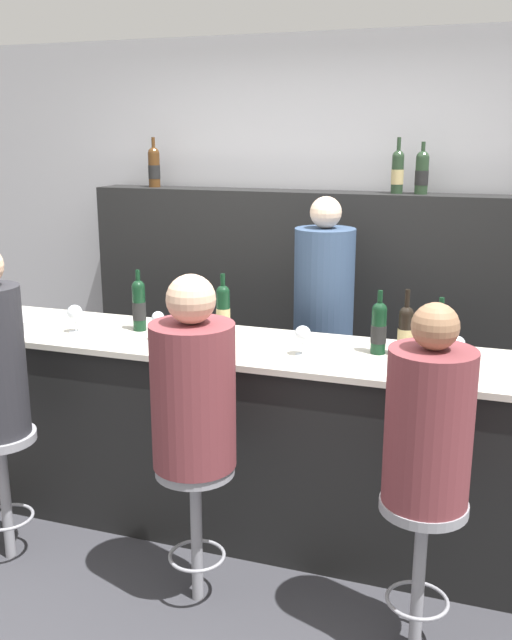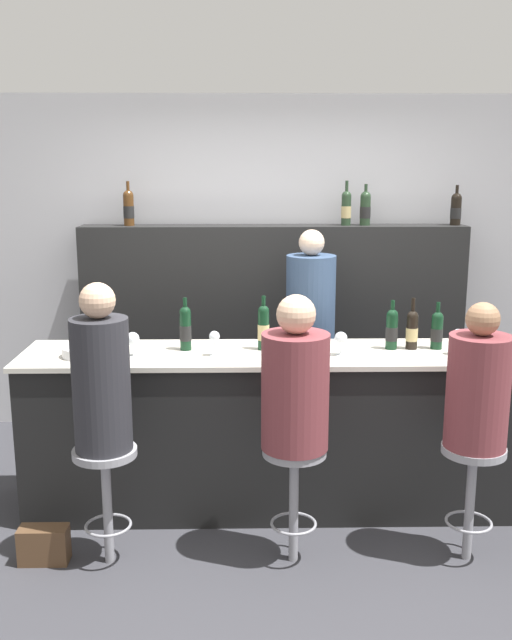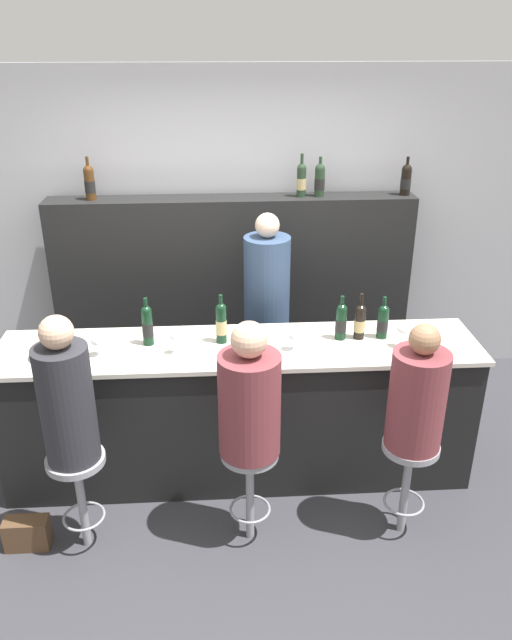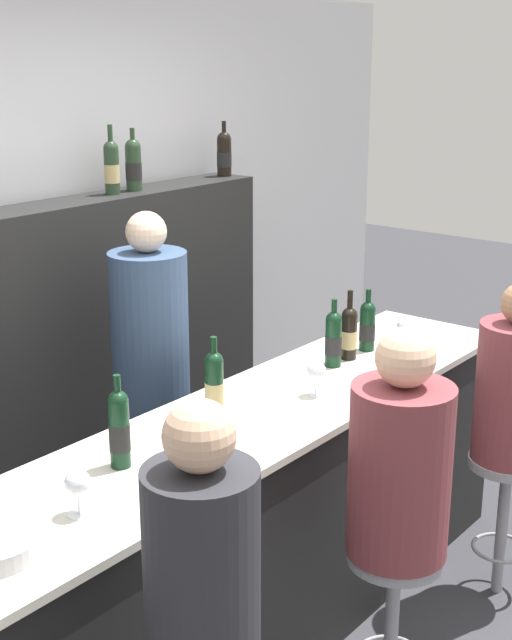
{
  "view_description": "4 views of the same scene",
  "coord_description": "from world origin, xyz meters",
  "px_view_note": "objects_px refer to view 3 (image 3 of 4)",
  "views": [
    {
      "loc": [
        1.16,
        -2.83,
        1.98
      ],
      "look_at": [
        0.12,
        0.21,
        1.14
      ],
      "focal_mm": 40.0,
      "sensor_mm": 36.0,
      "label": 1
    },
    {
      "loc": [
        -0.23,
        -3.8,
        2.09
      ],
      "look_at": [
        -0.16,
        0.25,
        1.19
      ],
      "focal_mm": 40.0,
      "sensor_mm": 36.0,
      "label": 2
    },
    {
      "loc": [
        -0.12,
        -3.24,
        2.83
      ],
      "look_at": [
        0.11,
        0.25,
        1.19
      ],
      "focal_mm": 35.0,
      "sensor_mm": 36.0,
      "label": 3
    },
    {
      "loc": [
        -2.37,
        -1.65,
        2.3
      ],
      "look_at": [
        0.15,
        0.37,
        1.32
      ],
      "focal_mm": 50.0,
      "sensor_mm": 36.0,
      "label": 4
    }
  ],
  "objects_px": {
    "wine_glass_1": "(175,338)",
    "bar_stool_middle": "(250,471)",
    "wine_bottle_backbar_2": "(320,180)",
    "bartender": "(267,326)",
    "wine_bottle_backbar_0": "(90,182)",
    "wine_bottle_counter_2": "(341,321)",
    "handbag": "(27,533)",
    "guest_seated_right": "(417,396)",
    "guest_seated_middle": "(249,399)",
    "wine_glass_2": "(293,336)",
    "wine_glass_3": "(402,330)",
    "wine_bottle_counter_4": "(383,321)",
    "wine_bottle_counter_1": "(221,322)",
    "metal_bowl": "(51,353)",
    "guest_seated_left": "(66,399)",
    "wine_bottle_counter_3": "(360,321)",
    "wine_bottle_backbar_1": "(301,180)",
    "wine_bottle_counter_0": "(147,325)",
    "bar_stool_left": "(78,478)",
    "wine_glass_0": "(97,341)",
    "wine_bottle_backbar_3": "(406,179)",
    "bar_stool_right": "(409,464)"
  },
  "relations": [
    {
      "from": "guest_seated_left",
      "to": "guest_seated_right",
      "type": "distance_m",
      "value": 1.92
    },
    {
      "from": "wine_bottle_backbar_1",
      "to": "metal_bowl",
      "type": "xyz_separation_m",
      "value": [
        -1.71,
        -1.36,
        -0.75
      ]
    },
    {
      "from": "bartender",
      "to": "wine_bottle_backbar_0",
      "type": "bearing_deg",
      "value": 157.81
    },
    {
      "from": "wine_glass_2",
      "to": "guest_seated_left",
      "type": "distance_m",
      "value": 1.41
    },
    {
      "from": "wine_bottle_counter_2",
      "to": "handbag",
      "type": "bearing_deg",
      "value": -160.41
    },
    {
      "from": "wine_bottle_counter_2",
      "to": "handbag",
      "type": "relative_size",
      "value": 1.16
    },
    {
      "from": "guest_seated_left",
      "to": "wine_glass_1",
      "type": "bearing_deg",
      "value": 45.3
    },
    {
      "from": "guest_seated_right",
      "to": "wine_bottle_counter_0",
      "type": "bearing_deg",
      "value": 155.73
    },
    {
      "from": "guest_seated_left",
      "to": "bar_stool_middle",
      "type": "height_order",
      "value": "guest_seated_left"
    },
    {
      "from": "wine_bottle_counter_0",
      "to": "wine_bottle_backbar_3",
      "type": "distance_m",
      "value": 2.39
    },
    {
      "from": "wine_glass_1",
      "to": "bartender",
      "type": "xyz_separation_m",
      "value": [
        0.64,
        0.82,
        -0.34
      ]
    },
    {
      "from": "wine_bottle_backbar_0",
      "to": "bar_stool_left",
      "type": "distance_m",
      "value": 2.3
    },
    {
      "from": "wine_bottle_backbar_1",
      "to": "wine_bottle_backbar_2",
      "type": "distance_m",
      "value": 0.14
    },
    {
      "from": "wine_bottle_backbar_2",
      "to": "guest_seated_left",
      "type": "bearing_deg",
      "value": -130.5
    },
    {
      "from": "wine_bottle_counter_1",
      "to": "wine_glass_3",
      "type": "bearing_deg",
      "value": -7.04
    },
    {
      "from": "wine_bottle_backbar_2",
      "to": "wine_glass_0",
      "type": "distance_m",
      "value": 2.18
    },
    {
      "from": "wine_bottle_counter_2",
      "to": "handbag",
      "type": "distance_m",
      "value": 2.32
    },
    {
      "from": "wine_bottle_counter_4",
      "to": "wine_bottle_backbar_0",
      "type": "xyz_separation_m",
      "value": [
        -2.02,
        1.22,
        0.66
      ]
    },
    {
      "from": "wine_bottle_counter_2",
      "to": "wine_glass_1",
      "type": "xyz_separation_m",
      "value": [
        -1.06,
        -0.14,
        -0.02
      ]
    },
    {
      "from": "wine_bottle_counter_1",
      "to": "bar_stool_middle",
      "type": "distance_m",
      "value": 0.95
    },
    {
      "from": "guest_seated_left",
      "to": "bartender",
      "type": "height_order",
      "value": "bartender"
    },
    {
      "from": "wine_glass_1",
      "to": "bar_stool_middle",
      "type": "relative_size",
      "value": 0.23
    },
    {
      "from": "wine_bottle_backbar_0",
      "to": "bartender",
      "type": "distance_m",
      "value": 1.74
    },
    {
      "from": "wine_glass_2",
      "to": "metal_bowl",
      "type": "height_order",
      "value": "wine_glass_2"
    },
    {
      "from": "wine_bottle_counter_4",
      "to": "wine_glass_0",
      "type": "bearing_deg",
      "value": -175.57
    },
    {
      "from": "guest_seated_middle",
      "to": "handbag",
      "type": "xyz_separation_m",
      "value": [
        -1.33,
        0.0,
        -0.89
      ]
    },
    {
      "from": "wine_bottle_counter_3",
      "to": "guest_seated_middle",
      "type": "xyz_separation_m",
      "value": [
        -0.75,
        -0.7,
        -0.12
      ]
    },
    {
      "from": "wine_bottle_backbar_3",
      "to": "bar_stool_middle",
      "type": "bearing_deg",
      "value": -124.94
    },
    {
      "from": "bartender",
      "to": "bar_stool_left",
      "type": "bearing_deg",
      "value": -130.7
    },
    {
      "from": "wine_bottle_counter_1",
      "to": "wine_bottle_counter_3",
      "type": "xyz_separation_m",
      "value": [
        0.9,
        0.0,
        -0.02
      ]
    },
    {
      "from": "wine_bottle_backbar_0",
      "to": "bar_stool_middle",
      "type": "xyz_separation_m",
      "value": [
        1.12,
        -1.92,
        -1.27
      ]
    },
    {
      "from": "wine_bottle_counter_3",
      "to": "bartender",
      "type": "distance_m",
      "value": 0.94
    },
    {
      "from": "wine_glass_2",
      "to": "wine_glass_3",
      "type": "relative_size",
      "value": 0.91
    },
    {
      "from": "wine_bottle_backbar_0",
      "to": "wine_glass_2",
      "type": "xyz_separation_m",
      "value": [
        1.42,
        -1.36,
        -0.68
      ]
    },
    {
      "from": "guest_seated_left",
      "to": "handbag",
      "type": "distance_m",
      "value": 0.99
    },
    {
      "from": "wine_glass_1",
      "to": "guest_seated_right",
      "type": "relative_size",
      "value": 0.19
    },
    {
      "from": "wine_bottle_counter_3",
      "to": "guest_seated_right",
      "type": "height_order",
      "value": "guest_seated_right"
    },
    {
      "from": "wine_bottle_counter_0",
      "to": "metal_bowl",
      "type": "bearing_deg",
      "value": -167.08
    },
    {
      "from": "wine_bottle_counter_4",
      "to": "guest_seated_right",
      "type": "distance_m",
      "value": 0.71
    },
    {
      "from": "bar_stool_left",
      "to": "wine_bottle_backbar_1",
      "type": "bearing_deg",
      "value": 52.07
    },
    {
      "from": "wine_bottle_counter_3",
      "to": "wine_bottle_backbar_1",
      "type": "height_order",
      "value": "wine_bottle_backbar_1"
    },
    {
      "from": "guest_seated_middle",
      "to": "metal_bowl",
      "type": "bearing_deg",
      "value": 154.81
    },
    {
      "from": "wine_bottle_counter_0",
      "to": "guest_seated_right",
      "type": "distance_m",
      "value": 1.71
    },
    {
      "from": "wine_bottle_counter_0",
      "to": "wine_bottle_backbar_1",
      "type": "distance_m",
      "value": 1.78
    },
    {
      "from": "wine_bottle_backbar_0",
      "to": "wine_bottle_backbar_2",
      "type": "height_order",
      "value": "wine_bottle_backbar_0"
    },
    {
      "from": "wine_bottle_counter_3",
      "to": "wine_glass_3",
      "type": "xyz_separation_m",
      "value": [
        0.24,
        -0.14,
        -0.01
      ]
    },
    {
      "from": "wine_bottle_backbar_2",
      "to": "bartender",
      "type": "relative_size",
      "value": 0.19
    },
    {
      "from": "wine_bottle_backbar_0",
      "to": "bar_stool_right",
      "type": "bearing_deg",
      "value": -43.07
    },
    {
      "from": "guest_seated_left",
      "to": "wine_bottle_backbar_2",
      "type": "bearing_deg",
      "value": 49.5
    },
    {
      "from": "wine_bottle_backbar_3",
      "to": "bar_stool_left",
      "type": "xyz_separation_m",
      "value": [
        -2.33,
        -1.92,
        -1.25
      ]
    }
  ]
}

